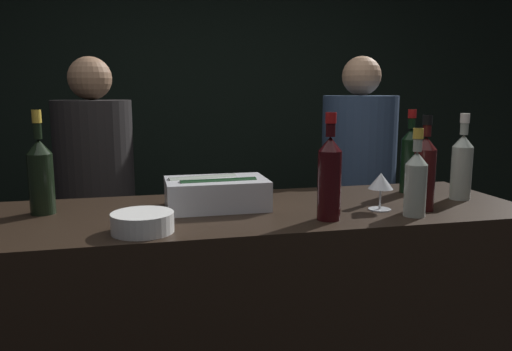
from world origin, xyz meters
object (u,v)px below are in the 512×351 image
(red_wine_bottle_burgundy, at_px, (410,158))
(red_wine_bottle_tall, at_px, (329,175))
(champagne_bottle, at_px, (41,174))
(bowl_white, at_px, (143,222))
(rose_wine_bottle, at_px, (416,180))
(person_blond_tee, at_px, (357,195))
(candle_votive, at_px, (423,180))
(ice_bin_with_bottles, at_px, (215,192))
(white_wine_bottle, at_px, (462,164))
(person_in_hoodie, at_px, (97,207))
(red_wine_bottle_black_foil, at_px, (425,171))
(wine_glass, at_px, (381,182))

(red_wine_bottle_burgundy, xyz_separation_m, red_wine_bottle_tall, (-0.51, -0.36, 0.00))
(red_wine_bottle_burgundy, height_order, champagne_bottle, champagne_bottle)
(bowl_white, xyz_separation_m, red_wine_bottle_burgundy, (1.13, 0.37, 0.12))
(rose_wine_bottle, relative_size, person_blond_tee, 0.18)
(candle_votive, distance_m, rose_wine_bottle, 0.62)
(ice_bin_with_bottles, distance_m, white_wine_bottle, 1.00)
(person_in_hoodie, height_order, person_blond_tee, person_blond_tee)
(red_wine_bottle_black_foil, relative_size, person_in_hoodie, 0.21)
(candle_votive, distance_m, red_wine_bottle_black_foil, 0.52)
(rose_wine_bottle, relative_size, red_wine_bottle_tall, 0.85)
(ice_bin_with_bottles, bearing_deg, white_wine_bottle, -4.12)
(ice_bin_with_bottles, xyz_separation_m, candle_votive, (1.01, 0.23, -0.04))
(ice_bin_with_bottles, xyz_separation_m, rose_wine_bottle, (0.66, -0.28, 0.07))
(red_wine_bottle_tall, bearing_deg, red_wine_bottle_black_foil, 7.36)
(wine_glass, height_order, red_wine_bottle_tall, red_wine_bottle_tall)
(bowl_white, relative_size, rose_wine_bottle, 0.63)
(ice_bin_with_bottles, distance_m, red_wine_bottle_burgundy, 0.87)
(candle_votive, xyz_separation_m, person_in_hoodie, (-1.50, 0.55, -0.17))
(ice_bin_with_bottles, height_order, person_in_hoodie, person_in_hoodie)
(red_wine_bottle_tall, bearing_deg, champagne_bottle, 162.09)
(bowl_white, bearing_deg, ice_bin_with_bottles, 45.16)
(wine_glass, xyz_separation_m, white_wine_bottle, (0.40, 0.10, 0.04))
(champagne_bottle, bearing_deg, ice_bin_with_bottles, -5.10)
(bowl_white, bearing_deg, white_wine_bottle, 8.98)
(bowl_white, xyz_separation_m, red_wine_bottle_tall, (0.62, 0.01, 0.12))
(ice_bin_with_bottles, distance_m, wine_glass, 0.61)
(candle_votive, bearing_deg, wine_glass, -136.73)
(white_wine_bottle, bearing_deg, person_blond_tee, 96.05)
(red_wine_bottle_tall, bearing_deg, person_blond_tee, 60.22)
(rose_wine_bottle, distance_m, person_blond_tee, 1.06)
(white_wine_bottle, bearing_deg, wine_glass, -166.47)
(candle_votive, relative_size, person_blond_tee, 0.04)
(red_wine_bottle_black_foil, bearing_deg, wine_glass, 165.93)
(wine_glass, bearing_deg, candle_votive, 43.27)
(rose_wine_bottle, bearing_deg, wine_glass, 124.10)
(bowl_white, distance_m, red_wine_bottle_burgundy, 1.19)
(wine_glass, xyz_separation_m, red_wine_bottle_black_foil, (0.15, -0.04, 0.04))
(champagne_bottle, bearing_deg, bowl_white, -43.32)
(ice_bin_with_bottles, distance_m, red_wine_bottle_black_foil, 0.77)
(wine_glass, height_order, champagne_bottle, champagne_bottle)
(wine_glass, distance_m, red_wine_bottle_black_foil, 0.16)
(candle_votive, relative_size, person_in_hoodie, 0.04)
(wine_glass, relative_size, person_in_hoodie, 0.08)
(ice_bin_with_bottles, relative_size, red_wine_bottle_black_foil, 1.07)
(ice_bin_with_bottles, bearing_deg, candle_votive, 12.67)
(red_wine_bottle_tall, bearing_deg, candle_votive, 36.41)
(rose_wine_bottle, distance_m, red_wine_bottle_tall, 0.31)
(bowl_white, height_order, person_in_hoodie, person_in_hoodie)
(rose_wine_bottle, bearing_deg, bowl_white, 179.45)
(person_blond_tee, bearing_deg, wine_glass, 30.24)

